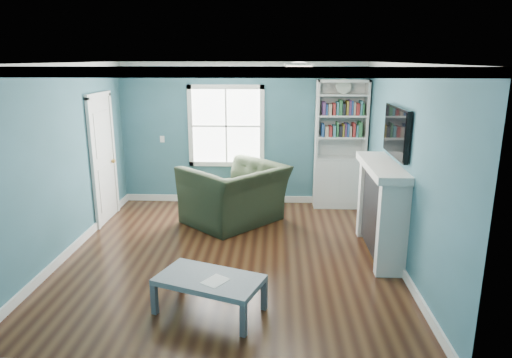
{
  "coord_description": "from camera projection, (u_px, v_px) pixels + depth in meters",
  "views": [
    {
      "loc": [
        0.63,
        -5.81,
        2.66
      ],
      "look_at": [
        0.34,
        0.4,
        1.01
      ],
      "focal_mm": 32.0,
      "sensor_mm": 36.0,
      "label": 1
    }
  ],
  "objects": [
    {
      "name": "ceiling_fixture",
      "position": [
        299.0,
        67.0,
        5.73
      ],
      "size": [
        0.38,
        0.38,
        0.15
      ],
      "color": "white",
      "rests_on": "room_walls"
    },
    {
      "name": "coffee_table",
      "position": [
        209.0,
        282.0,
        4.86
      ],
      "size": [
        1.25,
        0.95,
        0.4
      ],
      "rotation": [
        0.0,
        0.0,
        -0.36
      ],
      "color": "#4D525D",
      "rests_on": "ground"
    },
    {
      "name": "fireplace",
      "position": [
        381.0,
        210.0,
        6.26
      ],
      "size": [
        0.44,
        1.58,
        1.3
      ],
      "color": "black",
      "rests_on": "ground"
    },
    {
      "name": "window",
      "position": [
        226.0,
        126.0,
        8.36
      ],
      "size": [
        1.4,
        0.06,
        1.5
      ],
      "color": "white",
      "rests_on": "room_walls"
    },
    {
      "name": "door",
      "position": [
        103.0,
        158.0,
        7.5
      ],
      "size": [
        0.12,
        0.98,
        2.17
      ],
      "color": "silver",
      "rests_on": "ground"
    },
    {
      "name": "bookshelf",
      "position": [
        340.0,
        157.0,
        8.23
      ],
      "size": [
        0.9,
        0.35,
        2.31
      ],
      "color": "silver",
      "rests_on": "ground"
    },
    {
      "name": "tv",
      "position": [
        396.0,
        132.0,
        5.98
      ],
      "size": [
        0.06,
        1.1,
        0.65
      ],
      "primitive_type": "cube",
      "color": "black",
      "rests_on": "fireplace"
    },
    {
      "name": "room_walls",
      "position": [
        228.0,
        144.0,
        5.92
      ],
      "size": [
        5.0,
        5.0,
        5.0
      ],
      "color": "#345F69",
      "rests_on": "ground"
    },
    {
      "name": "light_switch",
      "position": [
        162.0,
        139.0,
        8.48
      ],
      "size": [
        0.08,
        0.01,
        0.12
      ],
      "primitive_type": "cube",
      "color": "white",
      "rests_on": "room_walls"
    },
    {
      "name": "trim",
      "position": [
        229.0,
        170.0,
        6.01
      ],
      "size": [
        4.5,
        5.0,
        2.6
      ],
      "color": "white",
      "rests_on": "ground"
    },
    {
      "name": "floor",
      "position": [
        230.0,
        256.0,
        6.32
      ],
      "size": [
        5.0,
        5.0,
        0.0
      ],
      "primitive_type": "plane",
      "color": "black",
      "rests_on": "ground"
    },
    {
      "name": "recliner",
      "position": [
        235.0,
        185.0,
        7.48
      ],
      "size": [
        1.71,
        1.74,
        1.29
      ],
      "primitive_type": "imported",
      "rotation": [
        0.0,
        0.0,
        -2.32
      ],
      "color": "black",
      "rests_on": "ground"
    },
    {
      "name": "paper_sheet",
      "position": [
        215.0,
        281.0,
        4.76
      ],
      "size": [
        0.31,
        0.33,
        0.0
      ],
      "primitive_type": "cube",
      "rotation": [
        0.0,
        0.0,
        -0.58
      ],
      "color": "white",
      "rests_on": "coffee_table"
    }
  ]
}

